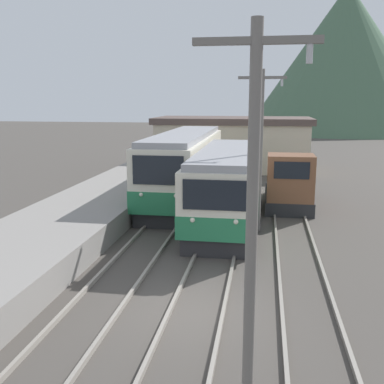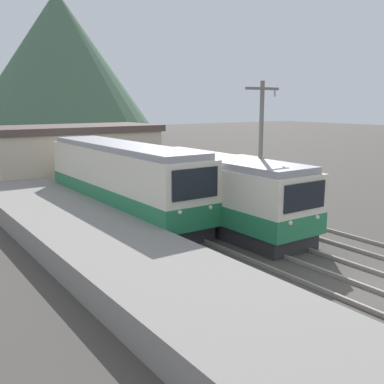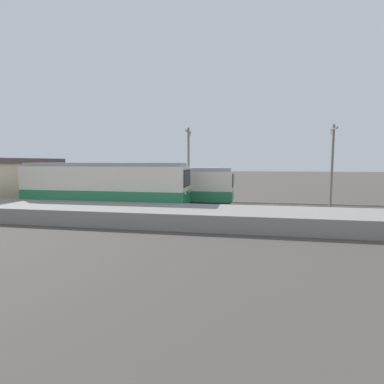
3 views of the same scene
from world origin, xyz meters
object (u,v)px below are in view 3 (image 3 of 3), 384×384
at_px(catenary_mast_near, 332,164).
at_px(catenary_mast_mid, 188,163).
at_px(commuter_train_left, 105,189).
at_px(shunting_locomotive, 141,190).
at_px(commuter_train_center, 170,189).

distance_m(catenary_mast_near, catenary_mast_mid, 12.00).
xyz_separation_m(commuter_train_left, catenary_mast_near, (4.31, -17.89, 2.00)).
height_order(shunting_locomotive, catenary_mast_near, catenary_mast_near).
distance_m(commuter_train_center, catenary_mast_near, 13.62).
bearing_deg(shunting_locomotive, commuter_train_center, -129.34).
distance_m(commuter_train_center, shunting_locomotive, 4.75).
bearing_deg(commuter_train_center, catenary_mast_near, -83.56).
distance_m(shunting_locomotive, catenary_mast_near, 17.27).
bearing_deg(catenary_mast_near, shunting_locomotive, 84.99).
relative_size(shunting_locomotive, catenary_mast_mid, 0.85).
xyz_separation_m(commuter_train_left, catenary_mast_mid, (4.31, -5.89, 2.00)).
height_order(commuter_train_left, commuter_train_center, commuter_train_left).
xyz_separation_m(commuter_train_center, shunting_locomotive, (3.00, 3.66, -0.39)).
height_order(commuter_train_left, catenary_mast_mid, catenary_mast_mid).
xyz_separation_m(commuter_train_left, commuter_train_center, (2.80, -4.53, -0.18)).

